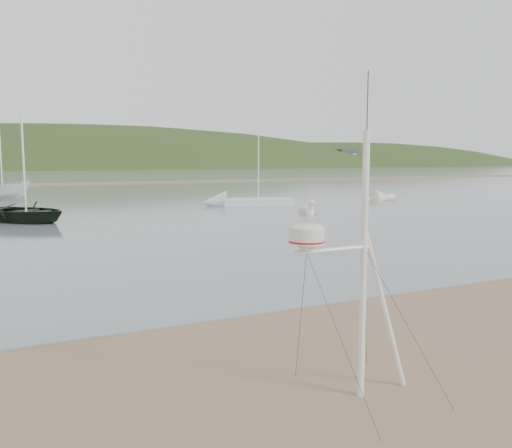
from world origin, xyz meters
name	(u,v)px	position (x,y,z in m)	size (l,w,h in m)	color
hill_ridge	(38,215)	(18.52, 235.00, -19.70)	(620.00, 180.00, 80.00)	#223415
mast_rig	(361,322)	(3.60, -0.24, 1.08)	(1.99, 2.12, 4.49)	silver
boat_dark	(24,172)	(0.97, 24.70, 2.64)	(3.72, 1.08, 5.20)	black
boat_white	(2,174)	(0.39, 41.88, 2.15)	(1.59, 1.63, 4.21)	silver
sailboat_white_near	(235,202)	(15.03, 29.06, 0.30)	(6.79, 3.61, 6.59)	silver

